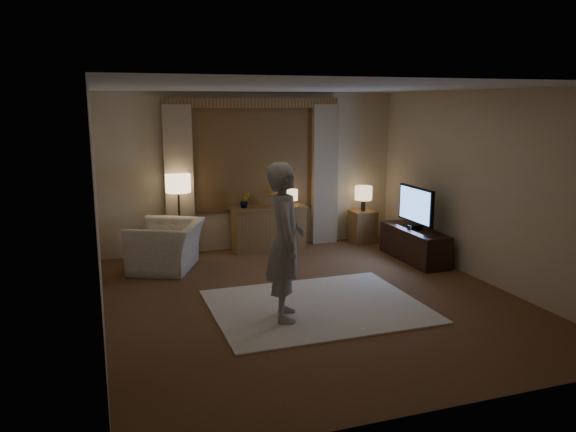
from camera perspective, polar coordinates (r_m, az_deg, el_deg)
name	(u,v)px	position (r m, az deg, el deg)	size (l,w,h in m)	color
room	(300,189)	(7.27, 1.18, 2.81)	(5.04, 5.54, 2.64)	brown
rug	(317,306)	(6.88, 2.93, -9.14)	(2.50, 2.00, 0.02)	white
sideboard	(269,229)	(9.38, -1.99, -1.34)	(1.20, 0.40, 0.70)	brown
picture_frame	(268,203)	(9.29, -2.01, 1.36)	(0.16, 0.02, 0.20)	brown
plant	(245,201)	(9.17, -4.40, 1.53)	(0.17, 0.13, 0.30)	#999999
table_lamp_sideboard	(291,196)	(9.39, 0.32, 2.09)	(0.22, 0.22, 0.30)	black
floor_lamp	(178,188)	(8.92, -11.09, 2.82)	(0.39, 0.39, 1.33)	black
armchair	(167,246)	(8.47, -12.23, -3.00)	(1.08, 0.94, 0.70)	#F1E5C6
side_table	(363,227)	(9.97, 7.59, -1.07)	(0.40, 0.40, 0.56)	brown
table_lamp_side	(363,194)	(9.86, 7.68, 2.26)	(0.30, 0.30, 0.44)	black
tv_stand	(414,245)	(8.99, 12.70, -2.84)	(0.45, 1.40, 0.50)	black
tv	(416,206)	(8.86, 12.87, 1.00)	(0.22, 0.91, 0.66)	black
person	(285,242)	(6.24, -0.30, -2.63)	(0.65, 0.43, 1.78)	gray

